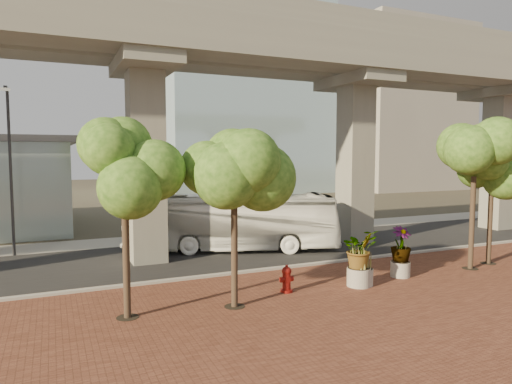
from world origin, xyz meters
name	(u,v)px	position (x,y,z in m)	size (l,w,h in m)	color
ground	(278,259)	(0.00, 0.00, 0.00)	(160.00, 160.00, 0.00)	#3D382D
brick_plaza	(387,308)	(0.00, -8.00, 0.03)	(70.00, 13.00, 0.06)	brown
asphalt_road	(261,251)	(0.00, 2.00, 0.02)	(90.00, 8.00, 0.04)	black
curb_strip	(298,266)	(0.00, -2.00, 0.08)	(70.00, 0.25, 0.16)	#A19D96
far_sidewalk	(225,234)	(0.00, 7.50, 0.03)	(90.00, 3.00, 0.06)	#A19D96
transit_viaduct	(261,113)	(0.00, 2.00, 7.29)	(72.00, 5.60, 12.40)	gray
midrise_block	(393,110)	(38.00, 36.00, 12.00)	(18.00, 16.00, 24.00)	gray
transit_bus	(232,222)	(-1.38, 2.73, 1.57)	(2.64, 11.24, 3.13)	white
fire_hydrant	(287,279)	(-2.28, -5.15, 0.55)	(0.51, 0.46, 1.02)	maroon
planter_front	(359,252)	(0.63, -5.62, 1.41)	(2.03, 2.03, 2.23)	#A8A598
planter_right	(401,246)	(3.06, -5.21, 1.33)	(1.97, 1.97, 2.10)	gray
planter_left	(362,253)	(0.82, -5.59, 1.32)	(1.89, 1.89, 2.08)	#A09C90
street_tree_far_west	(124,170)	(-8.07, -5.46, 4.67)	(3.63, 3.63, 6.28)	#403024
street_tree_near_west	(234,171)	(-4.64, -5.88, 4.60)	(3.66, 3.66, 6.23)	#403024
street_tree_near_east	(475,154)	(6.85, -5.46, 5.17)	(3.44, 3.44, 6.70)	#403024
street_tree_far_east	(492,170)	(8.45, -5.09, 4.43)	(3.54, 3.54, 6.01)	#403024
streetlamp_west	(10,160)	(-11.96, 5.93, 4.88)	(0.41, 1.21, 8.36)	#313137
streetlamp_east	(352,167)	(8.88, 6.29, 4.26)	(0.36, 1.06, 7.28)	#29292D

